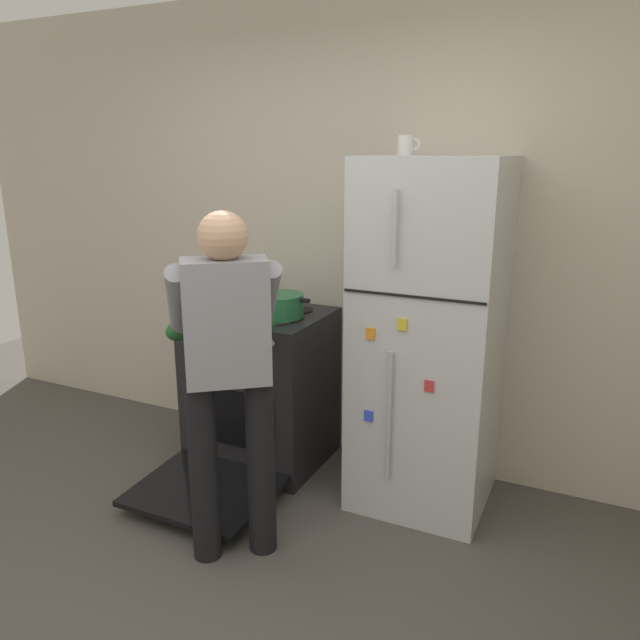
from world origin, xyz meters
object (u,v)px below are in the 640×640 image
Objects in this scene: refrigerator at (430,337)px; stove_range at (260,389)px; person_cook at (227,357)px; pepper_mill at (235,285)px; coffee_mug at (407,145)px; red_pot at (280,305)px.

refrigerator reaches higher than stove_range.
person_cook reaches higher than stove_range.
stove_range is 6.62× the size of pepper_mill.
pepper_mill is (-1.14, 0.15, -0.84)m from coffee_mug.
person_cook is at bearing -128.94° from refrigerator.
coffee_mug reaches higher than pepper_mill.
pepper_mill reaches higher than red_pot.
coffee_mug is 0.60× the size of pepper_mill.
pepper_mill is (-0.46, 0.25, 0.03)m from red_pot.
stove_range is at bearing 168.71° from red_pot.
pepper_mill is at bearing 121.50° from person_cook.
person_cook is at bearing -119.36° from coffee_mug.
coffee_mug is at bearing -7.52° from pepper_mill.
red_pot is 1.10m from coffee_mug.
red_pot is at bearing -176.67° from refrigerator.
coffee_mug is (-0.18, 0.05, 0.95)m from refrigerator.
refrigerator is 9.74× the size of pepper_mill.
person_cook is at bearing -58.50° from pepper_mill.
person_cook is 1.22m from pepper_mill.
coffee_mug reaches higher than red_pot.
pepper_mill is (-0.30, 0.22, 0.57)m from stove_range.
refrigerator is 1.47× the size of stove_range.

